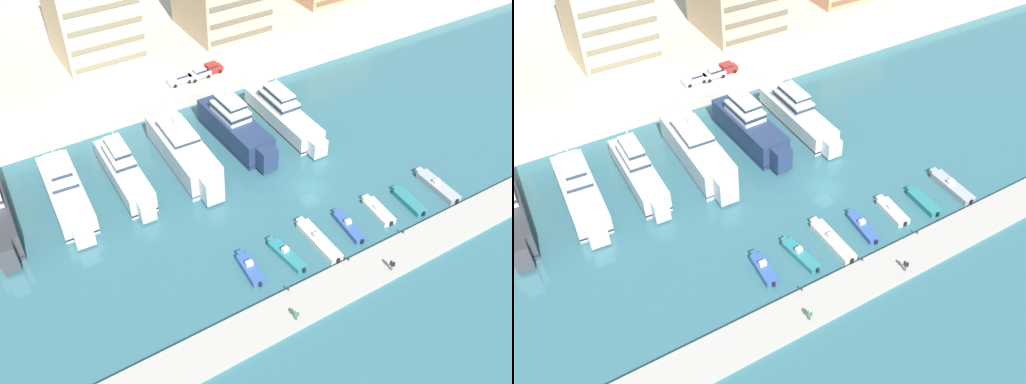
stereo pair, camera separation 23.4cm
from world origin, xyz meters
The scene contains 24 objects.
ground_plane centered at (0.00, 0.00, 0.00)m, with size 400.00×400.00×0.00m, color #336670.
quay_promenade centered at (0.00, 62.58, 1.03)m, with size 180.00×70.00×2.06m, color beige.
pier_dock centered at (0.00, -16.18, 0.29)m, with size 120.00×5.12×0.58m, color #A8A399.
yacht_silver_left centered at (-30.06, 14.70, 2.19)m, with size 5.43×18.55×7.92m.
yacht_silver_mid_left centered at (-21.88, 14.32, 2.27)m, with size 4.22×17.77×8.06m.
yacht_silver_center_left centered at (-12.83, 13.83, 2.37)m, with size 5.54×19.97×7.36m.
yacht_navy_center centered at (-3.51, 15.01, 2.60)m, with size 5.14×18.41×8.69m.
yacht_white_center_right centered at (5.09, 14.83, 2.11)m, with size 4.54×19.72×7.60m.
motorboat_blue_far_left centered at (-15.22, -8.64, 0.50)m, with size 2.00×5.96×1.51m.
motorboat_teal_left centered at (-10.18, -9.01, 0.42)m, with size 2.14×6.92×1.36m.
motorboat_cream_mid_left centered at (-5.38, -9.08, 0.45)m, with size 1.83×8.66×1.39m.
motorboat_blue_center_left centered at (-0.53, -9.11, 0.39)m, with size 2.06×6.66×1.22m.
motorboat_white_center centered at (4.64, -8.85, 0.42)m, with size 2.21×6.21×1.21m.
motorboat_teal_center_right centered at (9.49, -9.63, 0.40)m, with size 2.03×6.34×0.85m.
motorboat_grey_mid_right centered at (14.97, -9.37, 0.48)m, with size 2.10×8.10×1.35m.
car_white_far_left centered at (-4.68, 31.86, 3.04)m, with size 4.11×1.95×1.80m.
car_silver_left centered at (-1.15, 31.65, 3.04)m, with size 4.18×2.09×1.80m.
car_red_mid_left centered at (1.41, 32.12, 3.04)m, with size 4.13×1.97×1.80m.
apartment_block_left centered at (-12.89, 48.31, 12.23)m, with size 14.51×13.11×22.19m.
pedestrian_near_edge centered at (-14.71, -17.65, 1.54)m, with size 0.48×0.46×1.61m.
pedestrian_mid_deck centered at (-0.97, -17.71, 1.61)m, with size 0.41×0.61×1.73m.
bollard_west centered at (-13.17, -13.87, 0.91)m, with size 0.20×0.20×0.61m.
bollard_west_mid centered at (-4.35, -13.87, 0.91)m, with size 0.20×0.20×0.61m.
bollard_east_mid centered at (4.47, -13.87, 0.91)m, with size 0.20×0.20×0.61m.
Camera 2 is at (-37.87, -47.47, 52.93)m, focal length 40.00 mm.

